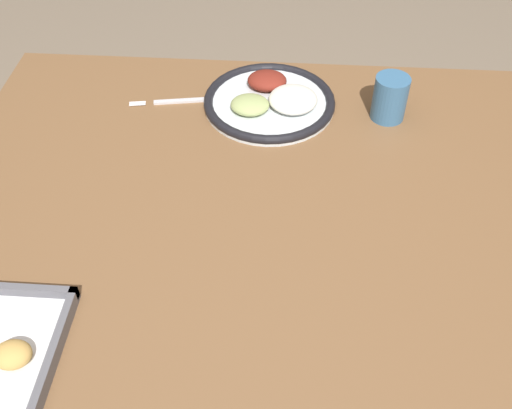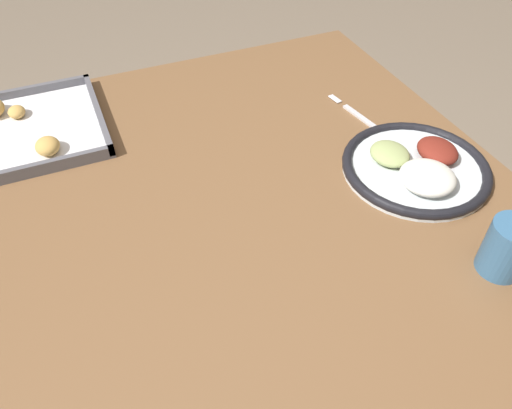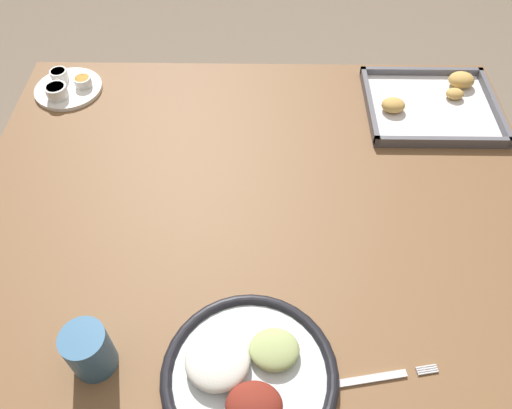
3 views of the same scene
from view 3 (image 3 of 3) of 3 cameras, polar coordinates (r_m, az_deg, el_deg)
name	(u,v)px [view 3 (image 3 of 3)]	position (r m, az deg, el deg)	size (l,w,h in m)	color
ground_plane	(257,359)	(1.68, 0.09, -17.27)	(8.00, 8.00, 0.00)	#7A6B59
dining_table	(257,242)	(1.09, 0.13, -4.30)	(1.19, 1.02, 0.76)	brown
dinner_plate	(248,374)	(0.83, -0.97, -18.81)	(0.28, 0.28, 0.05)	silver
fork	(366,379)	(0.86, 12.49, -18.94)	(0.21, 0.05, 0.00)	silver
saucer_plate	(67,87)	(1.37, -20.82, 12.46)	(0.17, 0.17, 0.04)	white
baking_tray	(432,104)	(1.31, 19.48, 10.82)	(0.31, 0.27, 0.04)	#595960
drinking_cup	(89,350)	(0.85, -18.53, -15.54)	(0.07, 0.07, 0.10)	#38668E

